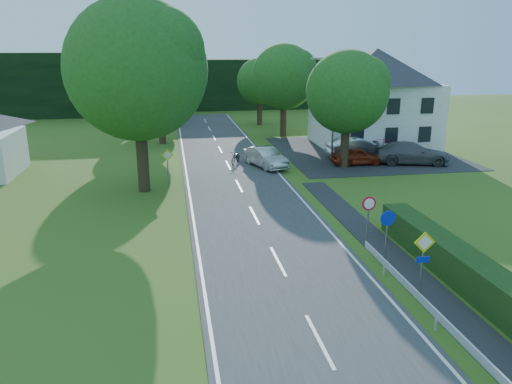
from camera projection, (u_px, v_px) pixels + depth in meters
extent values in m
cube|color=#373739|center=(249.00, 205.00, 28.56)|extent=(7.00, 80.00, 0.04)
cube|color=#242426|center=(363.00, 152.00, 42.81)|extent=(14.00, 16.00, 0.04)
cube|color=white|center=(192.00, 207.00, 28.02)|extent=(0.12, 80.00, 0.01)
cube|color=white|center=(304.00, 201.00, 29.08)|extent=(0.12, 80.00, 0.01)
cube|color=black|center=(254.00, 84.00, 72.41)|extent=(30.00, 5.00, 7.00)
cube|color=silver|center=(373.00, 115.00, 45.19)|extent=(10.00, 8.00, 5.60)
pyramid|color=#242529|center=(377.00, 66.00, 43.99)|extent=(10.60, 8.40, 3.00)
cylinder|color=slate|center=(334.00, 111.00, 38.24)|extent=(0.16, 0.16, 8.00)
cylinder|color=slate|center=(326.00, 58.00, 37.01)|extent=(1.70, 0.10, 0.10)
cube|color=slate|center=(314.00, 59.00, 36.88)|extent=(0.50, 0.18, 0.12)
cylinder|color=slate|center=(422.00, 268.00, 17.57)|extent=(0.07, 0.07, 2.40)
cube|color=yellow|center=(425.00, 242.00, 17.26)|extent=(0.78, 0.04, 0.78)
cube|color=white|center=(425.00, 242.00, 17.26)|extent=(0.57, 0.05, 0.57)
cube|color=#0C26BC|center=(423.00, 260.00, 17.44)|extent=(0.50, 0.04, 0.22)
cylinder|color=slate|center=(386.00, 240.00, 20.44)|extent=(0.07, 0.07, 2.20)
cylinder|color=#0C26BC|center=(388.00, 218.00, 20.14)|extent=(0.64, 0.04, 0.64)
cylinder|color=slate|center=(367.00, 223.00, 22.33)|extent=(0.07, 0.07, 2.20)
cylinder|color=red|center=(369.00, 203.00, 22.04)|extent=(0.64, 0.04, 0.64)
cylinder|color=white|center=(369.00, 204.00, 22.02)|extent=(0.48, 0.04, 0.48)
cylinder|color=slate|center=(168.00, 169.00, 32.25)|extent=(0.07, 0.07, 2.20)
cube|color=yellow|center=(167.00, 155.00, 31.96)|extent=(0.78, 0.04, 0.78)
cube|color=white|center=(167.00, 155.00, 31.96)|extent=(0.57, 0.05, 0.57)
imported|color=#BCBCC1|center=(266.00, 157.00, 37.24)|extent=(2.92, 4.72, 1.47)
imported|color=black|center=(236.00, 157.00, 38.43)|extent=(1.39, 1.99, 0.99)
imported|color=maroon|center=(357.00, 156.00, 38.02)|extent=(3.91, 1.59, 1.33)
imported|color=silver|center=(357.00, 147.00, 40.46)|extent=(5.17, 2.19, 1.66)
imported|color=#55555B|center=(411.00, 153.00, 38.32)|extent=(6.07, 3.64, 1.65)
imported|color=#BABCC2|center=(385.00, 142.00, 43.96)|extent=(4.54, 2.29, 1.23)
imported|color=#B10E24|center=(383.00, 150.00, 39.27)|extent=(2.51, 2.54, 1.77)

